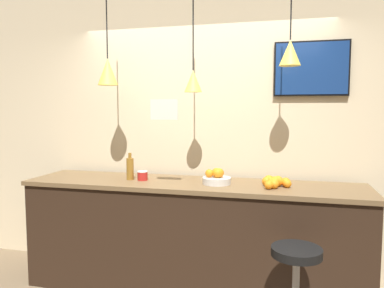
{
  "coord_description": "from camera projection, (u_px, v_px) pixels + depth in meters",
  "views": [
    {
      "loc": [
        0.83,
        -2.53,
        1.67
      ],
      "look_at": [
        0.0,
        0.72,
        1.36
      ],
      "focal_mm": 35.0,
      "sensor_mm": 36.0,
      "label": 1
    }
  ],
  "objects": [
    {
      "name": "juice_bottle",
      "position": [
        130.0,
        168.0,
        3.52
      ],
      "size": [
        0.07,
        0.07,
        0.25
      ],
      "color": "olive",
      "rests_on": "service_counter"
    },
    {
      "name": "pendant_lamp_right",
      "position": [
        290.0,
        52.0,
        3.13
      ],
      "size": [
        0.18,
        0.18,
        0.77
      ],
      "color": "black"
    },
    {
      "name": "hanging_menu_board",
      "position": [
        164.0,
        109.0,
        3.13
      ],
      "size": [
        0.24,
        0.01,
        0.17
      ],
      "color": "silver"
    },
    {
      "name": "spread_jar",
      "position": [
        143.0,
        176.0,
        3.5
      ],
      "size": [
        0.1,
        0.1,
        0.09
      ],
      "color": "red",
      "rests_on": "service_counter"
    },
    {
      "name": "pendant_lamp_left",
      "position": [
        108.0,
        71.0,
        3.55
      ],
      "size": [
        0.19,
        0.19,
        0.9
      ],
      "color": "black"
    },
    {
      "name": "pendant_lamp_middle",
      "position": [
        193.0,
        80.0,
        3.35
      ],
      "size": [
        0.16,
        0.16,
        0.98
      ],
      "color": "black"
    },
    {
      "name": "back_wall",
      "position": [
        203.0,
        131.0,
        3.79
      ],
      "size": [
        8.0,
        0.06,
        2.9
      ],
      "color": "beige",
      "rests_on": "ground_plane"
    },
    {
      "name": "orange_pile",
      "position": [
        275.0,
        182.0,
        3.21
      ],
      "size": [
        0.25,
        0.27,
        0.09
      ],
      "color": "orange",
      "rests_on": "service_counter"
    },
    {
      "name": "service_counter",
      "position": [
        192.0,
        236.0,
        3.44
      ],
      "size": [
        3.09,
        0.68,
        1.01
      ],
      "color": "black",
      "rests_on": "ground_plane"
    },
    {
      "name": "bar_stool",
      "position": [
        296.0,
        282.0,
        2.62
      ],
      "size": [
        0.42,
        0.42,
        0.71
      ],
      "color": "#B7B7BC",
      "rests_on": "ground_plane"
    },
    {
      "name": "fruit_bowl",
      "position": [
        217.0,
        177.0,
        3.32
      ],
      "size": [
        0.25,
        0.25,
        0.14
      ],
      "color": "beige",
      "rests_on": "service_counter"
    },
    {
      "name": "mounted_tv",
      "position": [
        311.0,
        69.0,
        3.43
      ],
      "size": [
        0.67,
        0.04,
        0.5
      ],
      "color": "black"
    }
  ]
}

